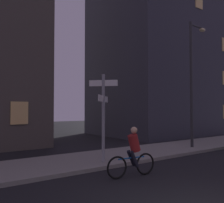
# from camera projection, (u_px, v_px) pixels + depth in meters

# --- Properties ---
(sidewalk_kerb) EXTENTS (40.00, 3.14, 0.14)m
(sidewalk_kerb) POSITION_uv_depth(u_px,v_px,m) (67.00, 163.00, 9.61)
(sidewalk_kerb) COLOR gray
(sidewalk_kerb) RESTS_ON ground_plane
(signpost) EXTENTS (1.28, 1.28, 3.43)m
(signpost) POSITION_uv_depth(u_px,v_px,m) (103.00, 110.00, 9.53)
(signpost) COLOR gray
(signpost) RESTS_ON sidewalk_kerb
(street_lamp) EXTENTS (1.39, 0.28, 6.91)m
(street_lamp) POSITION_uv_depth(u_px,v_px,m) (193.00, 74.00, 13.50)
(street_lamp) COLOR #2D2D30
(street_lamp) RESTS_ON sidewalk_kerb
(cyclist) EXTENTS (1.81, 0.37, 1.61)m
(cyclist) POSITION_uv_depth(u_px,v_px,m) (133.00, 153.00, 7.93)
(cyclist) COLOR black
(cyclist) RESTS_ON ground_plane
(building_right_block) EXTENTS (11.30, 8.43, 20.71)m
(building_right_block) POSITION_uv_depth(u_px,v_px,m) (160.00, 22.00, 22.82)
(building_right_block) COLOR #383842
(building_right_block) RESTS_ON ground_plane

